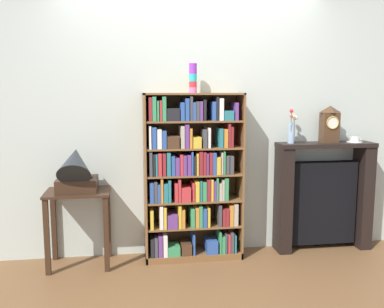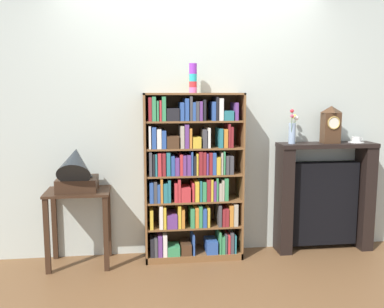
# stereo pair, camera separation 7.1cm
# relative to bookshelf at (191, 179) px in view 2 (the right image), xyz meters

# --- Properties ---
(ground_plane) EXTENTS (7.80, 6.40, 0.02)m
(ground_plane) POSITION_rel_bookshelf_xyz_m (0.02, -0.07, -0.77)
(ground_plane) COLOR brown
(wall_back) EXTENTS (4.80, 0.08, 2.60)m
(wall_back) POSITION_rel_bookshelf_xyz_m (0.15, 0.20, 0.54)
(wall_back) COLOR beige
(wall_back) RESTS_ON ground
(bookshelf) EXTENTS (0.91, 0.31, 1.56)m
(bookshelf) POSITION_rel_bookshelf_xyz_m (0.00, 0.00, 0.00)
(bookshelf) COLOR brown
(bookshelf) RESTS_ON ground
(cup_stack) EXTENTS (0.07, 0.07, 0.27)m
(cup_stack) POSITION_rel_bookshelf_xyz_m (0.02, 0.03, 0.94)
(cup_stack) COLOR pink
(cup_stack) RESTS_ON bookshelf
(side_table_left) EXTENTS (0.57, 0.41, 0.69)m
(side_table_left) POSITION_rel_bookshelf_xyz_m (-1.03, -0.04, -0.25)
(side_table_left) COLOR #382316
(side_table_left) RESTS_ON ground
(gramophone) EXTENTS (0.35, 0.47, 0.48)m
(gramophone) POSITION_rel_bookshelf_xyz_m (-1.03, -0.11, 0.13)
(gramophone) COLOR #382316
(gramophone) RESTS_ON side_table_left
(fireplace_mantel) EXTENTS (0.96, 0.26, 1.08)m
(fireplace_mantel) POSITION_rel_bookshelf_xyz_m (1.34, 0.05, -0.23)
(fireplace_mantel) COLOR black
(fireplace_mantel) RESTS_ON ground
(mantel_clock) EXTENTS (0.16, 0.13, 0.36)m
(mantel_clock) POSITION_rel_bookshelf_xyz_m (1.37, 0.03, 0.50)
(mantel_clock) COLOR #472D1C
(mantel_clock) RESTS_ON fireplace_mantel
(flower_vase) EXTENTS (0.11, 0.16, 0.33)m
(flower_vase) POSITION_rel_bookshelf_xyz_m (0.98, 0.03, 0.45)
(flower_vase) COLOR #99B2D1
(flower_vase) RESTS_ON fireplace_mantel
(teacup_with_saucer) EXTENTS (0.15, 0.15, 0.06)m
(teacup_with_saucer) POSITION_rel_bookshelf_xyz_m (1.64, 0.03, 0.34)
(teacup_with_saucer) COLOR white
(teacup_with_saucer) RESTS_ON fireplace_mantel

